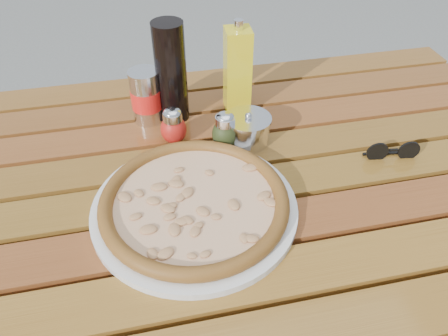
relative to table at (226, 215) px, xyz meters
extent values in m
cube|color=#3A1C0D|center=(0.64, 0.39, -0.32)|extent=(0.06, 0.06, 0.70)
cube|color=#3C1E0D|center=(0.00, 0.00, 0.03)|extent=(1.36, 0.86, 0.04)
cube|color=#5C3710|center=(0.00, -0.20, 0.06)|extent=(1.40, 0.09, 0.03)
cube|color=#51240E|center=(0.00, -0.10, 0.06)|extent=(1.40, 0.09, 0.03)
cube|color=#52320E|center=(0.00, 0.00, 0.06)|extent=(1.40, 0.09, 0.03)
cube|color=#4F2E0E|center=(0.00, 0.10, 0.06)|extent=(1.40, 0.09, 0.03)
cube|color=#53270E|center=(0.00, 0.20, 0.06)|extent=(1.40, 0.09, 0.03)
cube|color=#4E260D|center=(0.00, 0.30, 0.06)|extent=(1.40, 0.09, 0.03)
cube|color=#502C0E|center=(0.00, 0.41, 0.06)|extent=(1.40, 0.09, 0.03)
cylinder|color=silver|center=(-0.07, -0.05, 0.08)|extent=(0.45, 0.45, 0.01)
cylinder|color=#FCDEB4|center=(-0.07, -0.05, 0.09)|extent=(0.42, 0.42, 0.01)
torus|color=black|center=(-0.07, -0.05, 0.10)|extent=(0.45, 0.45, 0.03)
ellipsoid|color=red|center=(-0.08, 0.16, 0.11)|extent=(0.07, 0.07, 0.06)
cylinder|color=silver|center=(-0.08, 0.16, 0.14)|extent=(0.05, 0.05, 0.02)
ellipsoid|color=silver|center=(-0.08, 0.16, 0.15)|extent=(0.04, 0.04, 0.02)
ellipsoid|color=#2F3917|center=(0.02, 0.12, 0.11)|extent=(0.07, 0.07, 0.06)
cylinder|color=white|center=(0.02, 0.12, 0.14)|extent=(0.05, 0.05, 0.02)
ellipsoid|color=silver|center=(0.02, 0.12, 0.15)|extent=(0.05, 0.05, 0.02)
cylinder|color=black|center=(-0.06, 0.25, 0.19)|extent=(0.08, 0.08, 0.22)
cylinder|color=silver|center=(-0.12, 0.25, 0.14)|extent=(0.09, 0.09, 0.12)
cylinder|color=red|center=(-0.12, 0.25, 0.13)|extent=(0.09, 0.09, 0.04)
cube|color=gold|center=(0.08, 0.26, 0.17)|extent=(0.06, 0.06, 0.19)
cylinder|color=silver|center=(0.08, 0.26, 0.28)|extent=(0.02, 0.02, 0.02)
cylinder|color=silver|center=(0.07, 0.13, 0.10)|extent=(0.10, 0.10, 0.05)
cylinder|color=silver|center=(0.07, 0.13, 0.13)|extent=(0.10, 0.10, 0.01)
sphere|color=silver|center=(0.07, 0.13, 0.14)|extent=(0.02, 0.02, 0.01)
cylinder|color=black|center=(0.31, 0.02, 0.09)|extent=(0.04, 0.01, 0.04)
cylinder|color=black|center=(0.37, 0.01, 0.09)|extent=(0.04, 0.01, 0.04)
cube|color=black|center=(0.34, 0.01, 0.10)|extent=(0.02, 0.01, 0.00)
cube|color=black|center=(0.33, 0.02, 0.08)|extent=(0.09, 0.02, 0.00)
cube|color=black|center=(0.36, 0.03, 0.08)|extent=(0.09, 0.02, 0.00)
camera|label=1|loc=(-0.13, -0.58, 0.64)|focal=35.00mm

